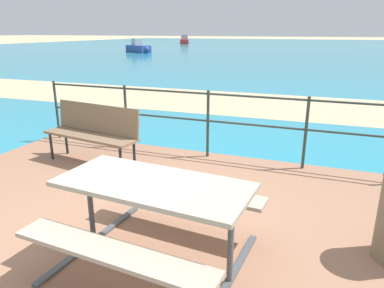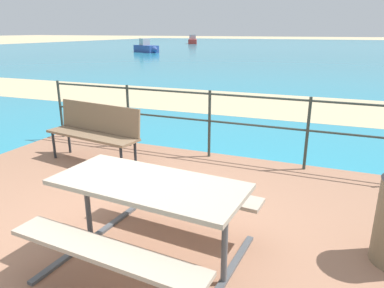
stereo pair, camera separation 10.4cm
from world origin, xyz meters
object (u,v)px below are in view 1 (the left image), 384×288
park_bench (93,129)px  boat_near (185,41)px  boat_mid (139,48)px  picnic_table (154,202)px

park_bench → boat_near: bearing=119.0°
park_bench → boat_mid: 29.49m
picnic_table → boat_near: size_ratio=0.43×
park_bench → boat_near: (-18.07, 48.42, -0.15)m
boat_near → picnic_table: bearing=-179.0°
picnic_table → boat_near: bearing=116.0°
boat_near → boat_mid: (4.37, -22.31, -0.03)m
picnic_table → boat_mid: size_ratio=0.49×
picnic_table → boat_mid: bearing=123.5°
boat_near → boat_mid: 22.73m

